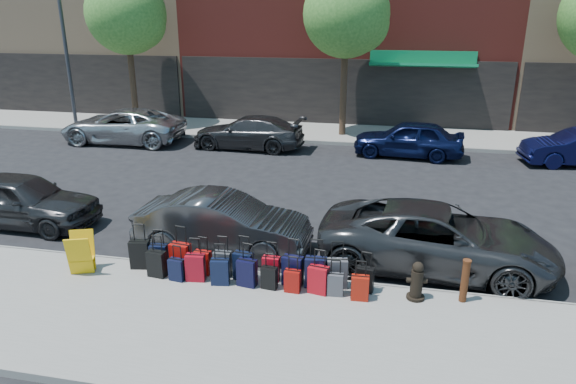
% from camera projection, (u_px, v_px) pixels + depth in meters
% --- Properties ---
extents(ground, '(120.00, 120.00, 0.00)m').
position_uv_depth(ground, '(292.00, 207.00, 15.56)').
color(ground, black).
rests_on(ground, ground).
extents(sidewalk_near, '(60.00, 4.00, 0.15)m').
position_uv_depth(sidewalk_near, '(223.00, 326.00, 9.53)').
color(sidewalk_near, gray).
rests_on(sidewalk_near, ground).
extents(sidewalk_far, '(60.00, 4.00, 0.15)m').
position_uv_depth(sidewalk_far, '(333.00, 133.00, 24.77)').
color(sidewalk_far, gray).
rests_on(sidewalk_far, ground).
extents(curb_near, '(60.00, 0.08, 0.15)m').
position_uv_depth(curb_near, '(252.00, 274.00, 11.40)').
color(curb_near, gray).
rests_on(curb_near, ground).
extents(curb_far, '(60.00, 0.08, 0.15)m').
position_uv_depth(curb_far, '(327.00, 143.00, 22.91)').
color(curb_far, gray).
rests_on(curb_far, ground).
extents(tree_left, '(3.80, 3.80, 7.27)m').
position_uv_depth(tree_left, '(129.00, 16.00, 24.45)').
color(tree_left, black).
rests_on(tree_left, sidewalk_far).
extents(tree_center, '(3.80, 3.80, 7.27)m').
position_uv_depth(tree_center, '(349.00, 17.00, 22.42)').
color(tree_center, black).
rests_on(tree_center, sidewalk_far).
extents(streetlight, '(2.59, 0.18, 8.00)m').
position_uv_depth(streetlight, '(67.00, 33.00, 24.62)').
color(streetlight, '#333338').
rests_on(streetlight, sidewalk_far).
extents(suitcase_front_0, '(0.46, 0.31, 1.03)m').
position_uv_depth(suitcase_front_0, '(140.00, 254.00, 11.44)').
color(suitcase_front_0, black).
rests_on(suitcase_front_0, sidewalk_near).
extents(suitcase_front_1, '(0.40, 0.24, 0.92)m').
position_uv_depth(suitcase_front_1, '(159.00, 257.00, 11.42)').
color(suitcase_front_1, black).
rests_on(suitcase_front_1, sidewalk_near).
extents(suitcase_front_2, '(0.47, 0.30, 1.06)m').
position_uv_depth(suitcase_front_2, '(181.00, 258.00, 11.28)').
color(suitcase_front_2, '#9B0E0A').
rests_on(suitcase_front_2, sidewalk_near).
extents(suitcase_front_3, '(0.37, 0.23, 0.86)m').
position_uv_depth(suitcase_front_3, '(203.00, 262.00, 11.20)').
color(suitcase_front_3, '#9D0E0A').
rests_on(suitcase_front_3, sidewalk_near).
extents(suitcase_front_4, '(0.38, 0.21, 0.92)m').
position_uv_depth(suitcase_front_4, '(223.00, 264.00, 11.10)').
color(suitcase_front_4, '#36363A').
rests_on(suitcase_front_4, sidewalk_near).
extents(suitcase_front_5, '(0.43, 0.28, 0.98)m').
position_uv_depth(suitcase_front_5, '(243.00, 266.00, 10.96)').
color(suitcase_front_5, black).
rests_on(suitcase_front_5, sidewalk_near).
extents(suitcase_front_6, '(0.36, 0.20, 0.87)m').
position_uv_depth(suitcase_front_6, '(271.00, 268.00, 10.92)').
color(suitcase_front_6, '#B10B19').
rests_on(suitcase_front_6, sidewalk_near).
extents(suitcase_front_7, '(0.46, 0.30, 1.02)m').
position_uv_depth(suitcase_front_7, '(293.00, 271.00, 10.73)').
color(suitcase_front_7, black).
rests_on(suitcase_front_7, sidewalk_near).
extents(suitcase_front_8, '(0.44, 0.25, 1.05)m').
position_uv_depth(suitcase_front_8, '(316.00, 272.00, 10.65)').
color(suitcase_front_8, black).
rests_on(suitcase_front_8, sidewalk_near).
extents(suitcase_front_9, '(0.46, 0.31, 1.02)m').
position_uv_depth(suitcase_front_9, '(337.00, 273.00, 10.63)').
color(suitcase_front_9, '#3F3F44').
rests_on(suitcase_front_9, sidewalk_near).
extents(suitcase_front_10, '(0.38, 0.25, 0.86)m').
position_uv_depth(suitcase_front_10, '(365.00, 279.00, 10.48)').
color(suitcase_front_10, black).
rests_on(suitcase_front_10, sidewalk_near).
extents(suitcase_back_1, '(0.42, 0.27, 0.93)m').
position_uv_depth(suitcase_back_1, '(157.00, 264.00, 11.09)').
color(suitcase_back_1, black).
rests_on(suitcase_back_1, sidewalk_near).
extents(suitcase_back_2, '(0.35, 0.23, 0.79)m').
position_uv_depth(suitcase_back_2, '(177.00, 269.00, 10.93)').
color(suitcase_back_2, black).
rests_on(suitcase_back_2, sidewalk_near).
extents(suitcase_back_3, '(0.42, 0.28, 0.96)m').
position_uv_depth(suitcase_back_3, '(196.00, 267.00, 10.91)').
color(suitcase_back_3, maroon).
rests_on(suitcase_back_3, sidewalk_near).
extents(suitcase_back_4, '(0.41, 0.28, 0.90)m').
position_uv_depth(suitcase_back_4, '(220.00, 272.00, 10.76)').
color(suitcase_back_4, black).
rests_on(suitcase_back_4, sidewalk_near).
extents(suitcase_back_5, '(0.43, 0.29, 0.94)m').
position_uv_depth(suitcase_back_5, '(247.00, 273.00, 10.70)').
color(suitcase_back_5, black).
rests_on(suitcase_back_5, sidewalk_near).
extents(suitcase_back_6, '(0.34, 0.22, 0.77)m').
position_uv_depth(suitcase_back_6, '(269.00, 278.00, 10.61)').
color(suitcase_back_6, black).
rests_on(suitcase_back_6, sidewalk_near).
extents(suitcase_back_7, '(0.33, 0.20, 0.77)m').
position_uv_depth(suitcase_back_7, '(292.00, 281.00, 10.48)').
color(suitcase_back_7, '#920E09').
rests_on(suitcase_back_7, sidewalk_near).
extents(suitcase_back_8, '(0.43, 0.30, 0.94)m').
position_uv_depth(suitcase_back_8, '(318.00, 280.00, 10.42)').
color(suitcase_back_8, '#AA0B15').
rests_on(suitcase_back_8, sidewalk_near).
extents(suitcase_back_9, '(0.33, 0.21, 0.77)m').
position_uv_depth(suitcase_back_9, '(335.00, 284.00, 10.35)').
color(suitcase_back_9, '#434348').
rests_on(suitcase_back_9, sidewalk_near).
extents(suitcase_back_10, '(0.36, 0.22, 0.83)m').
position_uv_depth(suitcase_back_10, '(360.00, 288.00, 10.19)').
color(suitcase_back_10, '#9B160A').
rests_on(suitcase_back_10, sidewalk_near).
extents(fire_hydrant, '(0.41, 0.36, 0.81)m').
position_uv_depth(fire_hydrant, '(417.00, 282.00, 10.18)').
color(fire_hydrant, black).
rests_on(fire_hydrant, sidewalk_near).
extents(bollard, '(0.17, 0.17, 0.90)m').
position_uv_depth(bollard, '(465.00, 280.00, 10.05)').
color(bollard, '#38190C').
rests_on(bollard, sidewalk_near).
extents(display_rack, '(0.67, 0.70, 0.91)m').
position_uv_depth(display_rack, '(81.00, 254.00, 11.20)').
color(display_rack, '#EAB10D').
rests_on(display_rack, sidewalk_near).
extents(car_near_0, '(4.33, 1.79, 1.47)m').
position_uv_depth(car_near_0, '(21.00, 200.00, 14.04)').
color(car_near_0, '#2E2E31').
rests_on(car_near_0, ground).
extents(car_near_1, '(4.29, 1.57, 1.41)m').
position_uv_depth(car_near_1, '(223.00, 223.00, 12.54)').
color(car_near_1, '#37373A').
rests_on(car_near_1, ground).
extents(car_near_2, '(5.47, 2.88, 1.47)m').
position_uv_depth(car_near_2, '(437.00, 238.00, 11.65)').
color(car_near_2, '#363639').
rests_on(car_near_2, ground).
extents(car_far_0, '(5.55, 2.67, 1.52)m').
position_uv_depth(car_far_0, '(123.00, 126.00, 23.07)').
color(car_far_0, '#B9BBC0').
rests_on(car_far_0, ground).
extents(car_far_1, '(4.90, 2.17, 1.40)m').
position_uv_depth(car_far_1, '(248.00, 132.00, 22.08)').
color(car_far_1, '#303032').
rests_on(car_far_1, ground).
extents(car_far_2, '(4.50, 2.12, 1.49)m').
position_uv_depth(car_far_2, '(408.00, 139.00, 20.77)').
color(car_far_2, '#0C1336').
rests_on(car_far_2, ground).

